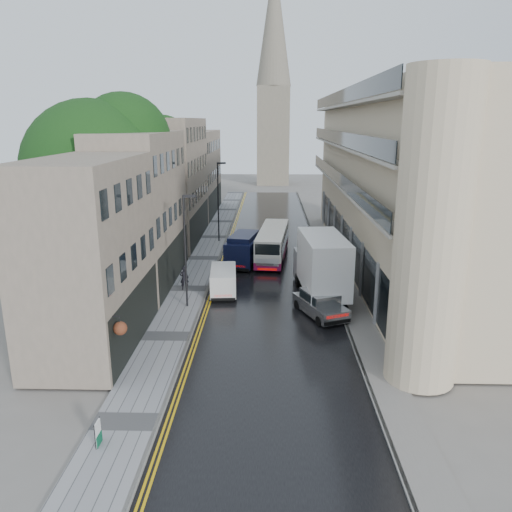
{
  "coord_description": "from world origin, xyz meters",
  "views": [
    {
      "loc": [
        -0.1,
        -14.98,
        11.91
      ],
      "look_at": [
        -0.99,
        18.0,
        2.91
      ],
      "focal_mm": 35.0,
      "sensor_mm": 36.0,
      "label": 1
    }
  ],
  "objects_px": {
    "white_van": "(211,287)",
    "pedestrian": "(184,278)",
    "tree_far": "(144,181)",
    "white_lorry": "(308,275)",
    "silver_hatchback": "(320,314)",
    "navy_van": "(227,253)",
    "tree_near": "(95,193)",
    "cream_bus": "(258,251)",
    "estate_sign": "(98,433)",
    "lamp_post_far": "(218,203)",
    "lamp_post_near": "(185,252)"
  },
  "relations": [
    {
      "from": "pedestrian",
      "to": "lamp_post_far",
      "type": "bearing_deg",
      "value": -102.74
    },
    {
      "from": "tree_far",
      "to": "silver_hatchback",
      "type": "height_order",
      "value": "tree_far"
    },
    {
      "from": "white_van",
      "to": "pedestrian",
      "type": "relative_size",
      "value": 2.36
    },
    {
      "from": "lamp_post_near",
      "to": "lamp_post_far",
      "type": "distance_m",
      "value": 18.36
    },
    {
      "from": "lamp_post_near",
      "to": "tree_near",
      "type": "bearing_deg",
      "value": 141.29
    },
    {
      "from": "white_van",
      "to": "estate_sign",
      "type": "xyz_separation_m",
      "value": [
        -2.45,
        -15.94,
        -0.35
      ]
    },
    {
      "from": "white_van",
      "to": "estate_sign",
      "type": "distance_m",
      "value": 16.13
    },
    {
      "from": "white_van",
      "to": "pedestrian",
      "type": "xyz_separation_m",
      "value": [
        -2.15,
        1.86,
        0.04
      ]
    },
    {
      "from": "tree_far",
      "to": "cream_bus",
      "type": "height_order",
      "value": "tree_far"
    },
    {
      "from": "tree_far",
      "to": "lamp_post_far",
      "type": "bearing_deg",
      "value": 7.94
    },
    {
      "from": "cream_bus",
      "to": "navy_van",
      "type": "height_order",
      "value": "navy_van"
    },
    {
      "from": "tree_far",
      "to": "estate_sign",
      "type": "xyz_separation_m",
      "value": [
        5.74,
        -31.9,
        -5.63
      ]
    },
    {
      "from": "tree_far",
      "to": "lamp_post_far",
      "type": "distance_m",
      "value": 7.42
    },
    {
      "from": "cream_bus",
      "to": "lamp_post_far",
      "type": "xyz_separation_m",
      "value": [
        -4.13,
        8.55,
        2.69
      ]
    },
    {
      "from": "cream_bus",
      "to": "white_lorry",
      "type": "bearing_deg",
      "value": -65.05
    },
    {
      "from": "lamp_post_far",
      "to": "pedestrian",
      "type": "bearing_deg",
      "value": -115.8
    },
    {
      "from": "white_van",
      "to": "lamp_post_near",
      "type": "xyz_separation_m",
      "value": [
        -1.43,
        -1.42,
        2.82
      ]
    },
    {
      "from": "navy_van",
      "to": "estate_sign",
      "type": "bearing_deg",
      "value": -86.49
    },
    {
      "from": "white_lorry",
      "to": "estate_sign",
      "type": "relative_size",
      "value": 9.12
    },
    {
      "from": "lamp_post_near",
      "to": "estate_sign",
      "type": "xyz_separation_m",
      "value": [
        -1.01,
        -14.53,
        -3.17
      ]
    },
    {
      "from": "white_lorry",
      "to": "pedestrian",
      "type": "xyz_separation_m",
      "value": [
        -8.59,
        3.24,
        -1.31
      ]
    },
    {
      "from": "white_lorry",
      "to": "tree_near",
      "type": "bearing_deg",
      "value": 158.64
    },
    {
      "from": "pedestrian",
      "to": "white_lorry",
      "type": "bearing_deg",
      "value": 150.32
    },
    {
      "from": "white_van",
      "to": "silver_hatchback",
      "type": "bearing_deg",
      "value": -35.79
    },
    {
      "from": "white_van",
      "to": "estate_sign",
      "type": "relative_size",
      "value": 4.29
    },
    {
      "from": "silver_hatchback",
      "to": "white_van",
      "type": "height_order",
      "value": "white_van"
    },
    {
      "from": "tree_near",
      "to": "white_van",
      "type": "distance_m",
      "value": 10.81
    },
    {
      "from": "estate_sign",
      "to": "lamp_post_far",
      "type": "bearing_deg",
      "value": 88.89
    },
    {
      "from": "cream_bus",
      "to": "white_van",
      "type": "height_order",
      "value": "cream_bus"
    },
    {
      "from": "tree_near",
      "to": "white_lorry",
      "type": "relative_size",
      "value": 1.6
    },
    {
      "from": "tree_near",
      "to": "white_lorry",
      "type": "height_order",
      "value": "tree_near"
    },
    {
      "from": "cream_bus",
      "to": "estate_sign",
      "type": "bearing_deg",
      "value": -97.14
    },
    {
      "from": "white_lorry",
      "to": "estate_sign",
      "type": "bearing_deg",
      "value": -126.53
    },
    {
      "from": "silver_hatchback",
      "to": "estate_sign",
      "type": "height_order",
      "value": "silver_hatchback"
    },
    {
      "from": "white_lorry",
      "to": "lamp_post_near",
      "type": "bearing_deg",
      "value": 175.12
    },
    {
      "from": "tree_far",
      "to": "white_lorry",
      "type": "relative_size",
      "value": 1.44
    },
    {
      "from": "white_lorry",
      "to": "lamp_post_near",
      "type": "height_order",
      "value": "lamp_post_near"
    },
    {
      "from": "pedestrian",
      "to": "lamp_post_far",
      "type": "distance_m",
      "value": 15.42
    },
    {
      "from": "tree_near",
      "to": "cream_bus",
      "type": "xyz_separation_m",
      "value": [
        11.45,
        5.43,
        -5.61
      ]
    },
    {
      "from": "white_van",
      "to": "white_lorry",
      "type": "bearing_deg",
      "value": -16.4
    },
    {
      "from": "white_lorry",
      "to": "pedestrian",
      "type": "relative_size",
      "value": 5.03
    },
    {
      "from": "navy_van",
      "to": "pedestrian",
      "type": "height_order",
      "value": "navy_van"
    },
    {
      "from": "silver_hatchback",
      "to": "tree_near",
      "type": "bearing_deg",
      "value": 132.13
    },
    {
      "from": "silver_hatchback",
      "to": "navy_van",
      "type": "distance_m",
      "value": 13.26
    },
    {
      "from": "white_lorry",
      "to": "estate_sign",
      "type": "height_order",
      "value": "white_lorry"
    },
    {
      "from": "tree_far",
      "to": "white_lorry",
      "type": "distance_m",
      "value": 23.02
    },
    {
      "from": "tree_far",
      "to": "estate_sign",
      "type": "distance_m",
      "value": 32.9
    },
    {
      "from": "cream_bus",
      "to": "silver_hatchback",
      "type": "height_order",
      "value": "cream_bus"
    },
    {
      "from": "tree_near",
      "to": "pedestrian",
      "type": "distance_m",
      "value": 8.77
    },
    {
      "from": "silver_hatchback",
      "to": "lamp_post_far",
      "type": "bearing_deg",
      "value": 88.16
    }
  ]
}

